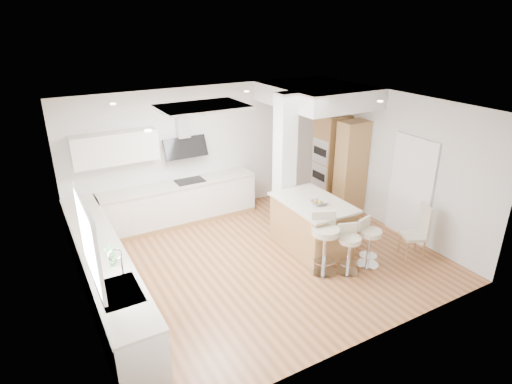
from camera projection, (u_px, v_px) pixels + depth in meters
ground at (263, 260)px, 7.81m from camera, size 6.00×6.00×0.00m
ceiling at (263, 260)px, 7.81m from camera, size 6.00×5.00×0.02m
wall_back at (205, 151)px, 9.28m from camera, size 6.00×0.04×2.80m
wall_left at (76, 230)px, 5.91m from camera, size 0.04×5.00×2.80m
wall_right at (391, 161)px, 8.63m from camera, size 0.04×5.00×2.80m
skylight at (202, 107)px, 6.86m from camera, size 4.10×2.10×0.06m
window_left at (88, 238)px, 5.09m from camera, size 0.06×1.28×1.07m
doorway_right at (411, 190)px, 8.30m from camera, size 0.05×1.00×2.10m
counter_left at (105, 273)px, 6.59m from camera, size 0.63×4.50×1.35m
counter_back at (171, 193)px, 8.91m from camera, size 3.62×0.63×2.50m
pillar at (285, 164)px, 8.51m from camera, size 0.35×0.35×2.80m
soffit at (317, 95)px, 8.89m from camera, size 1.78×2.20×0.40m
oven_column at (338, 163)px, 9.61m from camera, size 0.63×1.21×2.10m
peninsula at (312, 224)px, 8.09m from camera, size 1.04×1.56×1.02m
bar_stool_a at (325, 241)px, 7.23m from camera, size 0.64×0.64×1.09m
bar_stool_b at (349, 247)px, 7.27m from camera, size 0.50×0.50×0.88m
bar_stool_c at (369, 240)px, 7.47m from camera, size 0.49×0.49×0.89m
dining_chair at (419, 229)px, 7.75m from camera, size 0.52×0.52×1.02m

